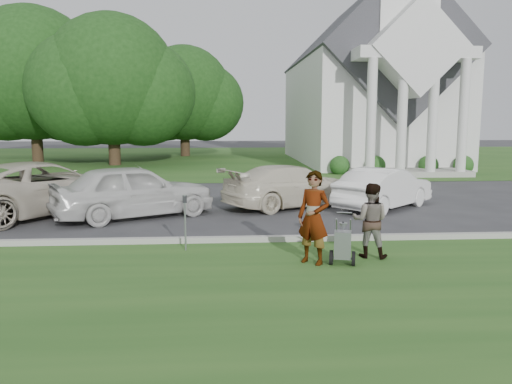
{
  "coord_description": "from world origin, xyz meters",
  "views": [
    {
      "loc": [
        -0.88,
        -11.24,
        2.95
      ],
      "look_at": [
        -0.14,
        0.0,
        1.32
      ],
      "focal_mm": 35.0,
      "sensor_mm": 36.0,
      "label": 1
    }
  ],
  "objects": [
    {
      "name": "car_c",
      "position": [
        1.46,
        5.5,
        0.71
      ],
      "size": [
        5.3,
        3.95,
        1.43
      ],
      "primitive_type": "imported",
      "rotation": [
        0.0,
        0.0,
        2.02
      ],
      "color": "silver",
      "rests_on": "ground"
    },
    {
      "name": "car_b",
      "position": [
        -3.6,
        3.92,
        0.82
      ],
      "size": [
        5.16,
        4.0,
        1.64
      ],
      "primitive_type": "imported",
      "rotation": [
        0.0,
        0.0,
        2.07
      ],
      "color": "silver",
      "rests_on": "ground"
    },
    {
      "name": "car_a",
      "position": [
        -6.6,
        4.7,
        0.83
      ],
      "size": [
        5.81,
        6.47,
        1.67
      ],
      "primitive_type": "imported",
      "rotation": [
        0.0,
        0.0,
        2.5
      ],
      "color": "beige",
      "rests_on": "ground"
    },
    {
      "name": "person_left",
      "position": [
        0.95,
        -1.35,
        0.96
      ],
      "size": [
        0.83,
        0.8,
        1.92
      ],
      "primitive_type": "imported",
      "rotation": [
        0.0,
        0.0,
        -0.68
      ],
      "color": "#999999",
      "rests_on": "ground"
    },
    {
      "name": "tree_left",
      "position": [
        -8.01,
        21.99,
        5.11
      ],
      "size": [
        10.63,
        8.4,
        9.71
      ],
      "color": "#332316",
      "rests_on": "ground"
    },
    {
      "name": "curb",
      "position": [
        0.0,
        0.55,
        0.07
      ],
      "size": [
        80.0,
        0.18,
        0.15
      ],
      "primitive_type": "cube",
      "color": "#9E9E93",
      "rests_on": "ground"
    },
    {
      "name": "striping_cart",
      "position": [
        1.53,
        -1.49,
        0.41
      ],
      "size": [
        0.67,
        1.1,
        0.96
      ],
      "rotation": [
        0.0,
        0.0,
        -0.26
      ],
      "color": "black",
      "rests_on": "ground"
    },
    {
      "name": "church",
      "position": [
        9.0,
        23.11,
        5.94
      ],
      "size": [
        9.19,
        19.0,
        24.1
      ],
      "color": "white",
      "rests_on": "ground"
    },
    {
      "name": "tree_far",
      "position": [
        -14.01,
        24.99,
        5.69
      ],
      "size": [
        11.64,
        9.2,
        10.73
      ],
      "color": "#332316",
      "rests_on": "ground"
    },
    {
      "name": "car_d",
      "position": [
        4.46,
        4.89,
        0.69
      ],
      "size": [
        4.06,
        3.92,
        1.38
      ],
      "primitive_type": "imported",
      "rotation": [
        0.0,
        0.0,
        2.32
      ],
      "color": "white",
      "rests_on": "ground"
    },
    {
      "name": "church_lawn",
      "position": [
        0.0,
        27.0,
        0.01
      ],
      "size": [
        80.0,
        30.0,
        0.01
      ],
      "primitive_type": "cube",
      "color": "#254F1B",
      "rests_on": "ground"
    },
    {
      "name": "person_right",
      "position": [
        2.25,
        -0.95,
        0.8
      ],
      "size": [
        0.95,
        0.85,
        1.61
      ],
      "primitive_type": "imported",
      "rotation": [
        0.0,
        0.0,
        2.77
      ],
      "color": "#999999",
      "rests_on": "ground"
    },
    {
      "name": "grass_strip",
      "position": [
        0.0,
        -3.0,
        0.01
      ],
      "size": [
        80.0,
        7.0,
        0.01
      ],
      "primitive_type": "cube",
      "color": "#254F1B",
      "rests_on": "ground"
    },
    {
      "name": "tree_back",
      "position": [
        -4.01,
        29.99,
        4.73
      ],
      "size": [
        9.61,
        7.6,
        8.89
      ],
      "color": "#332316",
      "rests_on": "ground"
    },
    {
      "name": "parking_meter_near",
      "position": [
        -1.75,
        -0.14,
        0.81
      ],
      "size": [
        0.09,
        0.08,
        1.29
      ],
      "color": "gray",
      "rests_on": "ground"
    },
    {
      "name": "ground",
      "position": [
        0.0,
        0.0,
        0.0
      ],
      "size": [
        120.0,
        120.0,
        0.0
      ],
      "primitive_type": "plane",
      "color": "#333335",
      "rests_on": "ground"
    }
  ]
}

